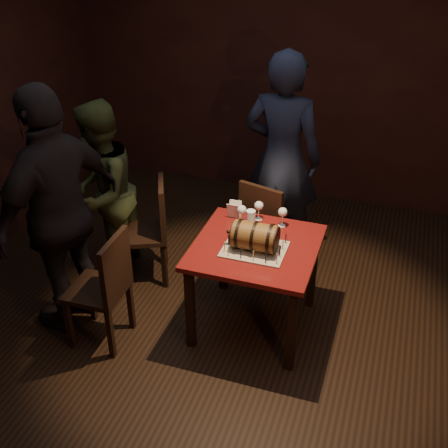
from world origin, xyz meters
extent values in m
plane|color=black|center=(0.00, 0.00, 0.00)|extent=(5.00, 5.00, 0.00)
cube|color=black|center=(0.00, 2.50, 1.40)|extent=(5.00, 0.04, 2.80)
cube|color=#4E0D0D|center=(0.18, 0.15, 0.73)|extent=(0.90, 0.90, 0.04)
cube|color=black|center=(-0.20, -0.23, 0.35)|extent=(0.06, 0.06, 0.71)
cube|color=black|center=(0.56, -0.23, 0.35)|extent=(0.06, 0.06, 0.71)
cube|color=black|center=(-0.20, 0.53, 0.35)|extent=(0.06, 0.06, 0.71)
cube|color=black|center=(0.56, 0.53, 0.35)|extent=(0.06, 0.06, 0.71)
cube|color=#A29683|center=(0.19, 0.09, 0.76)|extent=(0.45, 0.35, 0.01)
cylinder|color=brown|center=(0.19, 0.09, 0.86)|extent=(0.31, 0.21, 0.21)
cylinder|color=black|center=(0.07, 0.09, 0.86)|extent=(0.02, 0.22, 0.22)
cylinder|color=black|center=(0.19, 0.09, 0.86)|extent=(0.02, 0.22, 0.22)
cylinder|color=black|center=(0.30, 0.09, 0.86)|extent=(0.02, 0.22, 0.22)
cylinder|color=black|center=(0.03, 0.09, 0.86)|extent=(0.01, 0.20, 0.20)
cylinder|color=black|center=(0.34, 0.09, 0.86)|extent=(0.01, 0.20, 0.20)
cylinder|color=black|center=(0.01, 0.09, 0.86)|extent=(0.04, 0.02, 0.02)
sphere|color=black|center=(-0.01, 0.09, 0.86)|extent=(0.03, 0.03, 0.03)
cylinder|color=#FBF396|center=(0.04, -0.05, 0.80)|extent=(0.01, 0.01, 0.08)
cylinder|color=black|center=(0.04, -0.05, 0.85)|extent=(0.00, 0.00, 0.01)
cylinder|color=black|center=(0.13, -0.05, 0.80)|extent=(0.01, 0.01, 0.08)
cylinder|color=black|center=(0.13, -0.05, 0.85)|extent=(0.00, 0.00, 0.01)
cylinder|color=#FBF396|center=(0.22, -0.05, 0.80)|extent=(0.01, 0.01, 0.08)
cylinder|color=black|center=(0.22, -0.05, 0.85)|extent=(0.00, 0.00, 0.01)
cylinder|color=black|center=(0.31, -0.05, 0.80)|extent=(0.01, 0.01, 0.08)
cylinder|color=black|center=(0.31, -0.05, 0.85)|extent=(0.00, 0.00, 0.01)
cylinder|color=#FBF396|center=(0.38, -0.04, 0.80)|extent=(0.01, 0.01, 0.08)
cylinder|color=black|center=(0.38, -0.04, 0.85)|extent=(0.00, 0.00, 0.01)
cylinder|color=black|center=(0.38, 0.05, 0.80)|extent=(0.01, 0.01, 0.08)
cylinder|color=black|center=(0.38, 0.05, 0.85)|extent=(0.00, 0.00, 0.01)
cylinder|color=#FBF396|center=(0.38, 0.15, 0.80)|extent=(0.01, 0.01, 0.08)
cylinder|color=black|center=(0.38, 0.15, 0.85)|extent=(0.00, 0.00, 0.01)
cylinder|color=black|center=(0.38, 0.24, 0.80)|extent=(0.01, 0.01, 0.08)
cylinder|color=black|center=(0.38, 0.24, 0.85)|extent=(0.00, 0.00, 0.01)
cylinder|color=#FBF396|center=(0.29, 0.24, 0.80)|extent=(0.01, 0.01, 0.08)
cylinder|color=black|center=(0.29, 0.24, 0.85)|extent=(0.00, 0.00, 0.01)
cylinder|color=black|center=(0.20, 0.24, 0.80)|extent=(0.01, 0.01, 0.08)
cylinder|color=black|center=(0.20, 0.24, 0.85)|extent=(0.00, 0.00, 0.01)
cylinder|color=#FBF396|center=(0.11, 0.24, 0.80)|extent=(0.01, 0.01, 0.08)
cylinder|color=black|center=(0.11, 0.24, 0.85)|extent=(0.00, 0.00, 0.01)
cylinder|color=black|center=(0.02, 0.24, 0.80)|extent=(0.01, 0.01, 0.08)
cylinder|color=black|center=(0.02, 0.24, 0.85)|extent=(0.00, 0.00, 0.01)
cylinder|color=#FBF396|center=(-0.01, 0.17, 0.80)|extent=(0.01, 0.01, 0.08)
cylinder|color=black|center=(-0.01, 0.17, 0.85)|extent=(0.00, 0.00, 0.01)
cylinder|color=black|center=(-0.01, 0.08, 0.80)|extent=(0.01, 0.01, 0.08)
cylinder|color=black|center=(-0.01, 0.08, 0.85)|extent=(0.00, 0.00, 0.01)
cylinder|color=#FBF396|center=(-0.01, -0.01, 0.80)|extent=(0.01, 0.01, 0.08)
cylinder|color=black|center=(-0.01, -0.01, 0.85)|extent=(0.00, 0.00, 0.01)
cylinder|color=silver|center=(-0.01, 0.41, 0.75)|extent=(0.06, 0.06, 0.01)
cylinder|color=silver|center=(-0.01, 0.41, 0.80)|extent=(0.01, 0.01, 0.09)
sphere|color=silver|center=(-0.01, 0.41, 0.88)|extent=(0.07, 0.07, 0.07)
sphere|color=#591114|center=(-0.01, 0.41, 0.87)|extent=(0.05, 0.05, 0.05)
cylinder|color=silver|center=(0.10, 0.52, 0.75)|extent=(0.06, 0.06, 0.01)
cylinder|color=silver|center=(0.10, 0.52, 0.80)|extent=(0.01, 0.01, 0.09)
sphere|color=silver|center=(0.10, 0.52, 0.88)|extent=(0.07, 0.07, 0.07)
cylinder|color=silver|center=(0.29, 0.48, 0.75)|extent=(0.06, 0.06, 0.01)
cylinder|color=silver|center=(0.29, 0.48, 0.80)|extent=(0.01, 0.01, 0.09)
sphere|color=silver|center=(0.29, 0.48, 0.88)|extent=(0.07, 0.07, 0.07)
sphere|color=#BF594C|center=(0.29, 0.48, 0.87)|extent=(0.05, 0.05, 0.05)
cylinder|color=silver|center=(0.07, 0.38, 0.82)|extent=(0.07, 0.07, 0.15)
cylinder|color=#9E5414|center=(0.07, 0.38, 0.81)|extent=(0.06, 0.06, 0.11)
cylinder|color=white|center=(0.07, 0.38, 0.87)|extent=(0.06, 0.06, 0.02)
cube|color=black|center=(0.10, 0.91, 0.45)|extent=(0.49, 0.49, 0.04)
cube|color=black|center=(0.31, 1.02, 0.21)|extent=(0.04, 0.04, 0.43)
cube|color=black|center=(-0.02, 1.11, 0.21)|extent=(0.04, 0.04, 0.43)
cube|color=black|center=(0.22, 0.70, 0.21)|extent=(0.04, 0.04, 0.43)
cube|color=black|center=(-0.11, 0.79, 0.21)|extent=(0.04, 0.04, 0.43)
cube|color=black|center=(0.05, 0.73, 0.70)|extent=(0.40, 0.14, 0.46)
cube|color=black|center=(-0.91, 0.47, 0.45)|extent=(0.53, 0.53, 0.04)
cube|color=black|center=(-1.13, 0.55, 0.21)|extent=(0.04, 0.04, 0.43)
cube|color=black|center=(-0.99, 0.24, 0.21)|extent=(0.04, 0.04, 0.43)
cube|color=black|center=(-0.82, 0.69, 0.21)|extent=(0.04, 0.04, 0.43)
cube|color=black|center=(-0.68, 0.38, 0.21)|extent=(0.04, 0.04, 0.43)
cube|color=black|center=(-0.74, 0.54, 0.70)|extent=(0.20, 0.38, 0.46)
cube|color=black|center=(-0.88, -0.36, 0.45)|extent=(0.41, 0.41, 0.04)
cube|color=black|center=(-1.06, -0.19, 0.21)|extent=(0.04, 0.04, 0.43)
cube|color=black|center=(-1.05, -0.53, 0.21)|extent=(0.04, 0.04, 0.43)
cube|color=black|center=(-0.72, -0.19, 0.21)|extent=(0.04, 0.04, 0.43)
cube|color=black|center=(-0.71, -0.53, 0.21)|extent=(0.04, 0.04, 0.43)
cube|color=black|center=(-0.70, -0.36, 0.70)|extent=(0.05, 0.40, 0.46)
imported|color=#181D30|center=(0.10, 1.27, 0.96)|extent=(0.72, 0.50, 1.91)
imported|color=#394321|center=(-1.26, 0.45, 0.79)|extent=(0.69, 0.84, 1.58)
imported|color=black|center=(-1.20, -0.22, 0.97)|extent=(0.73, 1.21, 1.94)
camera|label=1|loc=(1.06, -3.18, 3.00)|focal=45.00mm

